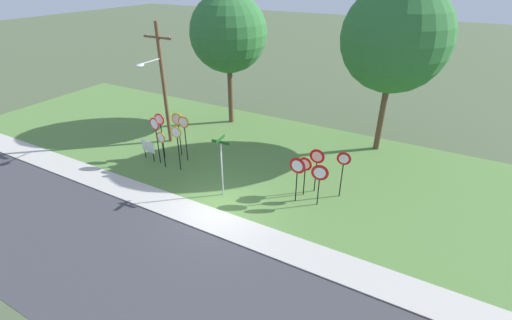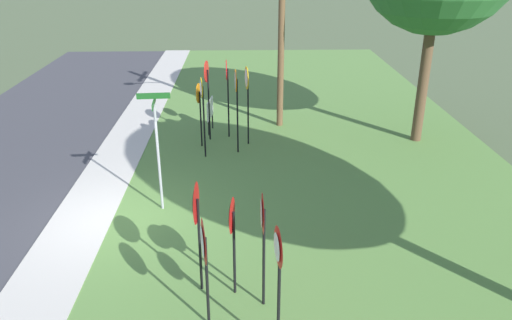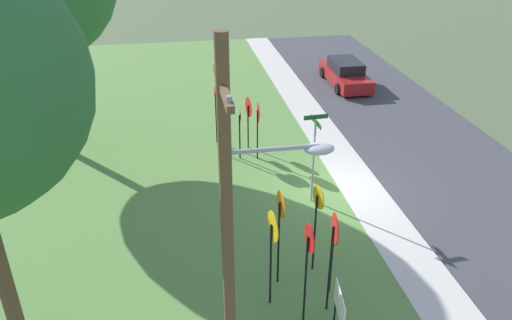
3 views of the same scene
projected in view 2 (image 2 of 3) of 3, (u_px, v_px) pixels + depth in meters
ground_plane at (113, 220)px, 12.93m from camera, size 160.00×160.00×0.00m
sidewalk_strip at (82, 220)px, 12.89m from camera, size 44.00×1.60×0.06m
grass_median at (344, 216)px, 13.09m from camera, size 44.00×12.00×0.04m
stop_sign_near_left at (202, 101)px, 15.93m from camera, size 0.64×0.14×2.68m
stop_sign_near_right at (247, 88)px, 16.95m from camera, size 0.77×0.13×2.77m
stop_sign_far_left at (227, 82)px, 17.60m from camera, size 0.70×0.10×2.83m
stop_sign_far_center at (199, 102)px, 16.94m from camera, size 0.66×0.12×2.24m
stop_sign_far_right at (207, 83)px, 17.33m from camera, size 0.74×0.13×2.87m
stop_sign_center_tall at (236, 93)px, 16.23m from camera, size 0.72×0.11×2.84m
yield_sign_near_left at (204, 250)px, 8.71m from camera, size 0.82×0.18×2.22m
yield_sign_near_right at (262, 224)px, 9.17m from camera, size 0.77×0.10×2.43m
yield_sign_far_left at (196, 212)px, 9.61m from camera, size 0.83×0.11×2.42m
yield_sign_far_right at (232, 225)px, 9.58m from camera, size 0.71×0.13×2.15m
yield_sign_center at (278, 263)px, 7.99m from camera, size 0.68×0.13×2.50m
street_name_post at (157, 143)px, 12.69m from camera, size 0.96×0.82×3.20m
utility_pole at (278, 17)px, 17.95m from camera, size 2.10×2.09×7.53m
notice_board at (210, 110)px, 18.57m from camera, size 1.09×0.17×1.25m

